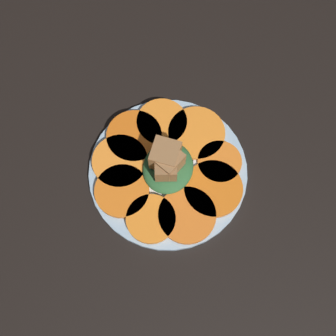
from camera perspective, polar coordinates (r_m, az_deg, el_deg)
The scene contains 13 objects.
table_slab at distance 70.94cm, azimuth 0.00°, elevation -0.83°, with size 120.00×120.00×2.00cm, color black.
plate at distance 69.50cm, azimuth 0.00°, elevation -0.43°, with size 26.12×26.12×1.05cm.
carrot_slice_0 at distance 66.46cm, azimuth 2.60°, elevation -6.39°, with size 9.15×9.15×0.93cm, color orange.
carrot_slice_1 at distance 67.89cm, azimuth 6.15°, elevation -2.79°, with size 9.47×9.47×0.93cm, color orange.
carrot_slice_2 at distance 69.45cm, azimuth 6.99°, elevation 0.82°, with size 7.26×7.26×0.93cm, color orange.
carrot_slice_3 at distance 71.04cm, azimuth 3.88°, elevation 4.74°, with size 9.60×9.60×0.93cm, color orange.
carrot_slice_4 at distance 71.74cm, azimuth -0.84°, elevation 6.23°, with size 8.58×8.58×0.93cm, color orange.
carrot_slice_5 at distance 70.88cm, azimuth -4.60°, elevation 4.32°, with size 9.31×9.31×0.93cm, color orange.
carrot_slice_6 at distance 69.43cm, azimuth -6.53°, elevation 0.93°, with size 9.15×9.15×0.93cm, color orange.
carrot_slice_7 at distance 67.80cm, azimuth -6.26°, elevation -3.10°, with size 8.79×8.79×0.93cm, color orange.
carrot_slice_8 at distance 66.35cm, azimuth -2.56°, elevation -6.82°, with size 7.83×7.83×0.93cm, color orange.
center_pile at distance 66.37cm, azimuth -0.12°, elevation 0.56°, with size 9.02×8.12×6.58cm.
fork at distance 68.22cm, azimuth 3.94°, elevation -2.01°, with size 18.20×7.36×0.40cm.
Camera 1 is at (-21.39, -6.96, 68.28)cm, focal length 45.00 mm.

